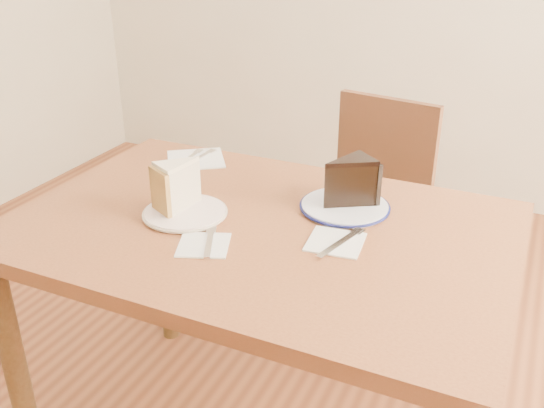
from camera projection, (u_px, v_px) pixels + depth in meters
The scene contains 13 objects.
table at pixel (260, 258), 1.51m from camera, with size 1.20×0.80×0.75m.
chair_far at pixel (365, 215), 2.11m from camera, with size 0.49×0.49×0.87m.
plate_cream at pixel (185, 213), 1.51m from camera, with size 0.20×0.20×0.01m, color white.
plate_navy at pixel (345, 206), 1.54m from camera, with size 0.22×0.22×0.01m, color white.
carrot_cake at pixel (182, 186), 1.51m from camera, with size 0.08×0.11×0.11m, color beige, non-canonical shape.
chocolate_cake at pixel (346, 184), 1.52m from camera, with size 0.09×0.13×0.11m, color black, non-canonical shape.
napkin_cream at pixel (204, 245), 1.37m from camera, with size 0.11×0.11×0.00m, color white.
napkin_navy at pixel (335, 242), 1.38m from camera, with size 0.12×0.12×0.00m, color white.
napkin_spare at pixel (196, 159), 1.85m from camera, with size 0.17×0.17×0.00m, color white.
fork_cream at pixel (209, 242), 1.37m from camera, with size 0.01×0.14×0.00m, color silver.
knife_navy at pixel (340, 243), 1.37m from camera, with size 0.02×0.17×0.00m, color silver.
fork_spare at pixel (200, 157), 1.85m from camera, with size 0.01×0.14×0.00m, color silver.
knife_spare at pixel (189, 159), 1.84m from camera, with size 0.01×0.16×0.00m, color silver.
Camera 1 is at (0.57, -1.17, 1.43)m, focal length 40.00 mm.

